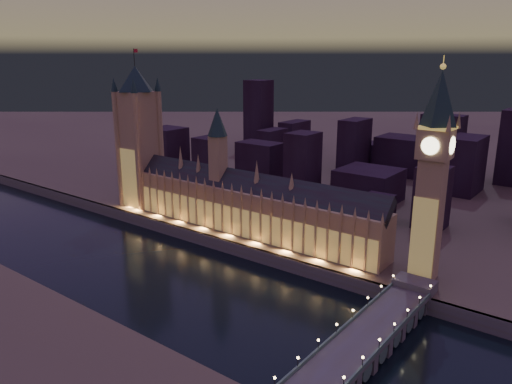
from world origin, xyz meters
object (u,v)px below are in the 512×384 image
Objects in this scene: palace_of_westminster at (241,203)px; elizabeth_tower at (434,160)px; victoria_tower at (139,130)px; westminster_bridge at (371,337)px.

elizabeth_tower is at bearing 0.09° from palace_of_westminster.
victoria_tower is 1.02× the size of westminster_bridge.
westminster_bridge is (1.84, -65.37, -63.76)m from elizabeth_tower.
palace_of_westminster is 140.27m from westminster_bridge.
elizabeth_tower is at bearing 0.00° from victoria_tower.
elizabeth_tower reaches higher than palace_of_westminster.
victoria_tower is 236.82m from westminster_bridge.
victoria_tower reaches higher than elizabeth_tower.
victoria_tower is 218.05m from elizabeth_tower.
victoria_tower is at bearing 179.90° from palace_of_westminster.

